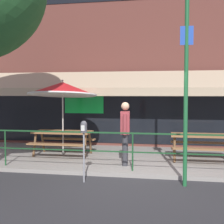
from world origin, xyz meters
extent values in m
plane|color=#2D2D30|center=(0.00, 0.00, 0.00)|extent=(120.00, 120.00, 0.00)
cube|color=gray|center=(0.00, 2.00, 0.05)|extent=(15.00, 4.00, 0.10)
cube|color=brown|center=(0.00, 4.25, 4.24)|extent=(15.00, 0.50, 8.49)
cube|color=black|center=(0.00, 3.99, 1.35)|extent=(12.00, 0.02, 2.30)
cube|color=#19D84C|center=(-2.25, 3.97, 1.65)|extent=(1.50, 0.02, 0.70)
cube|color=tan|center=(0.00, 3.45, 2.50)|extent=(13.80, 0.92, 0.70)
cube|color=tan|center=(0.00, 2.94, 2.10)|extent=(13.80, 0.08, 0.28)
cylinder|color=#194723|center=(-3.45, 0.30, 0.57)|extent=(0.04, 0.04, 0.95)
cylinder|color=#194723|center=(0.00, 0.30, 0.57)|extent=(0.04, 0.04, 0.95)
cube|color=#194723|center=(0.00, 0.30, 1.05)|extent=(13.80, 0.04, 0.04)
cube|color=#194723|center=(0.00, 0.30, 0.57)|extent=(13.80, 0.03, 0.03)
cube|color=brown|center=(-2.37, 1.88, 0.84)|extent=(1.80, 0.80, 0.05)
cube|color=brown|center=(-2.37, 1.30, 0.54)|extent=(1.80, 0.26, 0.04)
cube|color=brown|center=(-2.37, 2.46, 0.54)|extent=(1.80, 0.26, 0.04)
cylinder|color=brown|center=(-1.57, 1.57, 0.47)|extent=(0.07, 0.30, 0.73)
cylinder|color=brown|center=(-1.57, 2.20, 0.47)|extent=(0.07, 0.30, 0.73)
cylinder|color=brown|center=(-3.17, 1.57, 0.47)|extent=(0.07, 0.30, 0.73)
cylinder|color=brown|center=(-3.17, 2.20, 0.47)|extent=(0.07, 0.30, 0.73)
cube|color=brown|center=(1.86, 1.84, 0.84)|extent=(1.80, 0.80, 0.05)
cube|color=brown|center=(1.86, 1.26, 0.54)|extent=(1.80, 0.26, 0.04)
cube|color=brown|center=(1.86, 2.42, 0.54)|extent=(1.80, 0.26, 0.04)
cylinder|color=brown|center=(1.06, 1.52, 0.47)|extent=(0.07, 0.30, 0.73)
cylinder|color=brown|center=(1.06, 2.16, 0.47)|extent=(0.07, 0.30, 0.73)
cylinder|color=#B7B2A8|center=(-2.37, 1.90, 1.25)|extent=(0.04, 0.04, 2.30)
cone|color=red|center=(-2.37, 1.90, 2.20)|extent=(2.10, 2.13, 0.57)
cylinder|color=white|center=(-2.37, 1.90, 2.01)|extent=(2.14, 2.14, 0.22)
sphere|color=#B7B2A8|center=(-2.37, 1.90, 2.44)|extent=(0.07, 0.07, 0.07)
cylinder|color=#333338|center=(-0.26, 0.82, 0.53)|extent=(0.15, 0.15, 0.86)
cylinder|color=#333338|center=(-0.28, 1.02, 0.53)|extent=(0.15, 0.15, 0.86)
cube|color=maroon|center=(-0.27, 0.92, 1.26)|extent=(0.27, 0.42, 0.60)
cylinder|color=maroon|center=(-0.25, 0.66, 1.23)|extent=(0.10, 0.10, 0.54)
cylinder|color=maroon|center=(-0.30, 1.18, 1.23)|extent=(0.10, 0.10, 0.54)
sphere|color=tan|center=(-0.27, 0.92, 1.70)|extent=(0.22, 0.22, 0.22)
cylinder|color=gray|center=(-1.03, -0.55, 0.57)|extent=(0.04, 0.04, 1.15)
cylinder|color=#4C4C51|center=(-1.03, -0.55, 1.25)|extent=(0.15, 0.15, 0.20)
sphere|color=#4C4C51|center=(-1.03, -0.55, 1.35)|extent=(0.14, 0.14, 0.14)
cube|color=silver|center=(-1.03, -0.63, 1.26)|extent=(0.08, 0.01, 0.13)
cylinder|color=#1E6033|center=(1.24, -0.45, 2.28)|extent=(0.09, 0.09, 4.56)
cube|color=blue|center=(1.24, -0.47, 3.28)|extent=(0.28, 0.02, 0.40)
camera|label=1|loc=(0.84, -7.39, 2.03)|focal=50.00mm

